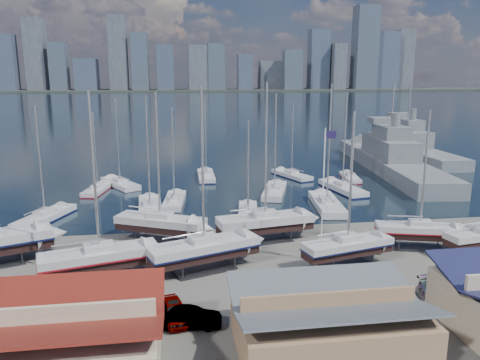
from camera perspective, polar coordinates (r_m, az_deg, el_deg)
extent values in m
plane|color=#605E59|center=(47.45, 4.30, -9.51)|extent=(1400.00, 1400.00, 0.00)
cube|color=#1A2E3C|center=(353.49, -6.83, 9.47)|extent=(1400.00, 600.00, 0.40)
cube|color=#2D332D|center=(613.21, -7.56, 10.79)|extent=(1400.00, 80.00, 2.20)
cube|color=#475166|center=(633.22, -26.81, 12.66)|extent=(26.62, 20.30, 64.32)
cube|color=#595E66|center=(633.16, -23.58, 13.84)|extent=(22.49, 24.47, 83.83)
cube|color=#3D4756|center=(619.60, -21.21, 12.79)|extent=(19.55, 21.83, 55.97)
cube|color=#475166|center=(619.84, -18.17, 12.13)|extent=(26.03, 30.49, 37.14)
cube|color=#595E66|center=(603.62, -14.64, 14.75)|extent=(21.60, 16.58, 87.63)
cube|color=#3D4756|center=(602.61, -12.08, 13.93)|extent=(19.42, 28.42, 67.60)
cube|color=#475166|center=(604.63, -9.08, 13.39)|extent=(20.24, 23.80, 54.09)
cube|color=#595E66|center=(602.40, -5.09, 13.50)|extent=(24.62, 19.72, 54.00)
cube|color=#3D4756|center=(602.34, -2.95, 13.62)|extent=(20.75, 17.93, 55.97)
cube|color=#475166|center=(605.14, 0.60, 13.02)|extent=(18.36, 16.25, 43.03)
cube|color=#595E66|center=(630.26, 3.66, 12.64)|extent=(28.49, 22.03, 35.69)
cube|color=#3D4756|center=(618.84, 6.39, 13.21)|extent=(23.34, 17.87, 49.11)
cube|color=#475166|center=(644.32, 9.56, 14.28)|extent=(25.35, 19.79, 75.95)
cube|color=#595E66|center=(645.40, 11.74, 13.38)|extent=(17.00, 27.45, 57.67)
cube|color=#3D4756|center=(659.74, 14.99, 15.31)|extent=(29.28, 24.05, 106.04)
cube|color=#475166|center=(680.64, 17.14, 13.75)|extent=(30.82, 28.37, 74.41)
cube|color=#595E66|center=(695.45, 19.37, 13.69)|extent=(21.74, 17.03, 77.48)
cube|color=#BFB293|center=(32.41, -22.94, -18.45)|extent=(14.00, 9.00, 3.20)
cube|color=maroon|center=(31.37, -23.29, -14.97)|extent=(14.70, 9.45, 1.41)
cube|color=#8C6B4C|center=(32.92, 10.69, -17.30)|extent=(12.00, 8.00, 3.00)
cube|color=slate|center=(31.97, 10.84, -14.13)|extent=(12.60, 8.40, 1.27)
cube|color=#2D2D33|center=(44.47, -16.56, -11.47)|extent=(6.11, 4.00, 0.16)
cube|color=black|center=(43.89, -16.68, -9.64)|extent=(10.51, 5.10, 0.82)
cube|color=#B1B1B5|center=(43.59, -16.75, -8.64)|extent=(10.63, 5.51, 0.82)
cube|color=maroon|center=(43.73, -16.72, -9.10)|extent=(10.73, 5.57, 0.16)
cube|color=#B1B1B5|center=(43.37, -16.80, -7.82)|extent=(2.93, 2.34, 0.50)
cylinder|color=#B2B2B7|center=(41.59, -17.38, 0.82)|extent=(0.22, 0.22, 13.81)
cube|color=#2D2D33|center=(52.69, -9.60, -7.29)|extent=(6.03, 4.66, 0.16)
cube|color=black|center=(52.20, -9.66, -5.72)|extent=(10.00, 6.50, 0.80)
cube|color=#B1B1B5|center=(51.96, -9.69, -4.88)|extent=(10.19, 6.88, 0.80)
cube|color=#B1B1B5|center=(51.77, -9.71, -4.20)|extent=(2.97, 2.60, 0.50)
cylinder|color=#B2B2B7|center=(50.32, -9.98, 2.89)|extent=(0.22, 0.22, 13.46)
cube|color=#2D2D33|center=(44.70, -4.35, -10.83)|extent=(6.31, 4.44, 0.16)
cube|color=black|center=(44.11, -4.39, -8.99)|extent=(10.68, 5.91, 0.84)
cube|color=#B1B1B5|center=(43.82, -4.40, -7.97)|extent=(10.83, 6.33, 0.84)
cube|color=#0C123C|center=(43.95, -4.40, -8.44)|extent=(10.94, 6.39, 0.17)
cube|color=#B1B1B5|center=(43.59, -4.42, -7.15)|extent=(3.06, 2.55, 0.50)
cylinder|color=#B2B2B7|center=(41.80, -4.57, 1.68)|extent=(0.22, 0.22, 14.12)
cube|color=#2D2D33|center=(52.20, 3.06, -7.32)|extent=(6.21, 3.65, 0.16)
cube|color=black|center=(51.70, 3.08, -5.71)|extent=(10.88, 4.34, 0.85)
cube|color=#B1B1B5|center=(51.44, 3.09, -4.81)|extent=(10.96, 4.78, 0.85)
cube|color=#B1B1B5|center=(51.24, 3.10, -4.09)|extent=(2.92, 2.22, 0.50)
cylinder|color=#B2B2B7|center=(49.72, 3.19, 3.56)|extent=(0.22, 0.22, 14.32)
cube|color=#2D2D33|center=(46.64, 12.86, -10.10)|extent=(5.35, 3.44, 0.16)
cube|color=black|center=(46.10, 12.95, -8.40)|extent=(9.23, 4.35, 0.72)
cube|color=#B1B1B5|center=(45.86, 13.00, -7.56)|extent=(9.32, 4.71, 0.72)
cube|color=#0C123C|center=(45.97, 12.98, -7.95)|extent=(9.42, 4.76, 0.14)
cube|color=#B1B1B5|center=(45.66, 13.03, -6.84)|extent=(2.55, 2.03, 0.50)
cylinder|color=#B2B2B7|center=(44.11, 13.40, 0.31)|extent=(0.22, 0.22, 12.12)
cube|color=#2D2D33|center=(53.28, 20.90, -7.74)|extent=(5.28, 3.45, 0.16)
cube|color=black|center=(52.81, 21.02, -6.23)|extent=(9.08, 4.40, 0.71)
cube|color=#B1B1B5|center=(52.60, 21.08, -5.50)|extent=(9.18, 4.76, 0.71)
cube|color=maroon|center=(52.70, 21.06, -5.84)|extent=(9.27, 4.80, 0.14)
cube|color=#B1B1B5|center=(52.43, 21.14, -4.87)|extent=(2.53, 2.02, 0.50)
cylinder|color=#B2B2B7|center=(51.10, 21.63, 1.26)|extent=(0.22, 0.22, 11.93)
cube|color=black|center=(64.15, -22.61, -4.82)|extent=(5.81, 10.16, 0.80)
cube|color=#B1B1B5|center=(63.93, -22.67, -4.14)|extent=(6.20, 10.31, 0.80)
cube|color=#0C123C|center=(64.03, -22.65, -4.45)|extent=(6.26, 10.42, 0.16)
cube|color=#B1B1B5|center=(63.76, -22.72, -3.58)|extent=(2.46, 2.93, 0.50)
cylinder|color=#B2B2B7|center=(62.39, -23.22, 2.16)|extent=(0.22, 0.22, 13.47)
cube|color=black|center=(76.99, -16.94, -1.58)|extent=(3.68, 8.88, 0.69)
cube|color=#B1B1B5|center=(76.83, -16.97, -1.08)|extent=(4.03, 8.95, 0.69)
cube|color=maroon|center=(76.91, -16.95, -1.31)|extent=(4.07, 9.04, 0.14)
cube|color=#B1B1B5|center=(76.70, -17.00, -0.64)|extent=(1.84, 2.40, 0.50)
cylinder|color=#B2B2B7|center=(75.68, -17.26, 3.48)|extent=(0.22, 0.22, 11.67)
cube|color=black|center=(79.79, -14.40, -0.98)|extent=(7.02, 9.88, 0.80)
cube|color=#B1B1B5|center=(79.61, -14.43, -0.42)|extent=(7.39, 10.09, 0.80)
cube|color=#B1B1B5|center=(79.47, -14.46, 0.04)|extent=(2.70, 3.01, 0.50)
cylinder|color=#B2B2B7|center=(78.38, -14.71, 4.69)|extent=(0.22, 0.22, 13.52)
cube|color=black|center=(64.55, -10.86, -3.98)|extent=(3.16, 10.84, 0.86)
cube|color=#B1B1B5|center=(64.31, -10.89, -3.25)|extent=(3.61, 10.86, 0.86)
cube|color=#0C123C|center=(64.42, -10.87, -3.59)|extent=(3.65, 10.97, 0.17)
cube|color=#B1B1B5|center=(64.14, -10.91, -2.67)|extent=(1.95, 2.78, 0.50)
cylinder|color=#B2B2B7|center=(62.71, -11.17, 3.50)|extent=(0.22, 0.22, 14.45)
cube|color=black|center=(67.47, -7.98, -3.12)|extent=(3.22, 9.64, 0.76)
cube|color=#B1B1B5|center=(67.28, -8.00, -2.50)|extent=(3.61, 9.68, 0.76)
cube|color=#B1B1B5|center=(67.12, -8.02, -1.98)|extent=(1.82, 2.52, 0.50)
cylinder|color=#B2B2B7|center=(65.87, -8.18, 3.19)|extent=(0.22, 0.22, 12.76)
cube|color=black|center=(83.55, -4.15, -0.01)|extent=(2.53, 9.88, 0.79)
cube|color=#B1B1B5|center=(83.38, -4.16, 0.52)|extent=(2.94, 9.89, 0.79)
cube|color=#0C123C|center=(83.46, -4.16, 0.27)|extent=(2.97, 9.99, 0.16)
cube|color=#B1B1B5|center=(83.25, -4.17, 0.95)|extent=(1.70, 2.49, 0.50)
cylinder|color=#B2B2B7|center=(82.22, -4.24, 5.32)|extent=(0.22, 0.22, 13.28)
cube|color=black|center=(61.53, 0.98, -4.51)|extent=(3.36, 8.84, 0.69)
cube|color=#B1B1B5|center=(61.34, 0.99, -3.89)|extent=(3.72, 8.90, 0.69)
cube|color=maroon|center=(61.43, 0.98, -4.17)|extent=(3.76, 8.99, 0.14)
cube|color=#B1B1B5|center=(61.17, 0.99, -3.35)|extent=(1.76, 2.35, 0.50)
cylinder|color=#B2B2B7|center=(59.89, 1.01, 1.78)|extent=(0.22, 0.22, 11.65)
cube|color=black|center=(72.39, 4.22, -1.99)|extent=(5.64, 10.87, 0.85)
cube|color=#B1B1B5|center=(72.19, 4.23, -1.33)|extent=(6.07, 11.00, 0.85)
cube|color=#B1B1B5|center=(72.03, 4.24, -0.81)|extent=(2.51, 3.07, 0.50)
cylinder|color=#B2B2B7|center=(70.77, 4.33, 4.64)|extent=(0.22, 0.22, 14.32)
cube|color=black|center=(84.73, 6.29, 0.13)|extent=(5.46, 9.64, 0.76)
cube|color=#B1B1B5|center=(84.57, 6.30, 0.63)|extent=(5.83, 9.78, 0.76)
cube|color=#0C123C|center=(84.65, 6.30, 0.40)|extent=(5.89, 9.88, 0.15)
cube|color=#B1B1B5|center=(84.45, 6.31, 1.05)|extent=(2.33, 2.78, 0.50)
cylinder|color=#B2B2B7|center=(83.46, 6.41, 5.18)|extent=(0.22, 0.22, 12.77)
cube|color=black|center=(65.81, 10.50, -3.68)|extent=(4.21, 11.94, 0.93)
cube|color=#B1B1B5|center=(65.56, 10.53, -2.89)|extent=(4.70, 12.00, 0.93)
cube|color=#B1B1B5|center=(65.37, 10.56, -2.28)|extent=(2.31, 3.14, 0.50)
cylinder|color=#B2B2B7|center=(63.89, 10.83, 4.35)|extent=(0.22, 0.22, 15.77)
cube|color=black|center=(75.95, 12.35, -1.56)|extent=(4.31, 11.00, 0.86)
cube|color=#B1B1B5|center=(75.75, 12.38, -0.93)|extent=(4.76, 11.08, 0.86)
cube|color=#0C123C|center=(75.84, 12.36, -1.22)|extent=(4.80, 11.19, 0.17)
cube|color=#B1B1B5|center=(75.60, 12.40, -0.43)|extent=(2.23, 2.95, 0.50)
cylinder|color=#B2B2B7|center=(74.39, 12.65, 4.83)|extent=(0.22, 0.22, 14.48)
cube|color=black|center=(84.73, 13.25, -0.10)|extent=(3.08, 8.29, 0.65)
cube|color=#B1B1B5|center=(84.60, 13.28, 0.33)|extent=(3.42, 8.34, 0.65)
cube|color=maroon|center=(84.66, 13.27, 0.13)|extent=(3.45, 8.42, 0.13)
cube|color=#B1B1B5|center=(84.48, 13.30, 0.71)|extent=(1.64, 2.20, 0.50)
cylinder|color=#B2B2B7|center=(83.61, 13.47, 4.21)|extent=(0.22, 0.22, 10.93)
cube|color=slate|center=(95.80, 17.64, 1.50)|extent=(13.57, 48.97, 4.36)
cube|color=slate|center=(95.16, 17.80, 3.85)|extent=(8.21, 17.56, 3.60)
cube|color=slate|center=(94.79, 17.92, 5.64)|extent=(5.79, 10.17, 2.40)
cube|color=slate|center=(99.18, 17.07, 6.96)|extent=(5.97, 5.46, 1.20)
cylinder|color=#B2B2B7|center=(94.37, 18.13, 8.77)|extent=(0.30, 0.30, 8.00)
cube|color=slate|center=(115.25, 19.53, 3.11)|extent=(7.48, 42.26, 3.79)
cube|color=slate|center=(114.76, 19.66, 4.93)|extent=(5.65, 14.85, 3.60)
cube|color=slate|center=(114.44, 19.77, 6.41)|extent=(4.19, 8.50, 2.40)
cube|color=slate|center=(118.05, 18.91, 7.47)|extent=(4.79, 4.30, 1.20)
cylinder|color=#B2B2B7|center=(114.08, 19.96, 9.01)|extent=(0.30, 0.30, 8.00)
imported|color=gray|center=(36.38, -8.04, -15.48)|extent=(2.66, 4.70, 1.51)
imported|color=gray|center=(35.32, -5.98, -16.39)|extent=(4.55, 2.06, 1.45)
imported|color=gray|center=(40.33, 15.63, -13.10)|extent=(3.21, 4.97, 1.28)
imported|color=gray|center=(41.52, 23.75, -12.78)|extent=(2.54, 5.39, 1.52)
cylinder|color=white|center=(46.60, 10.08, -1.69)|extent=(0.12, 0.12, 12.98)
cube|color=#1D143E|center=(45.72, 11.01, 5.46)|extent=(1.08, 0.05, 0.76)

